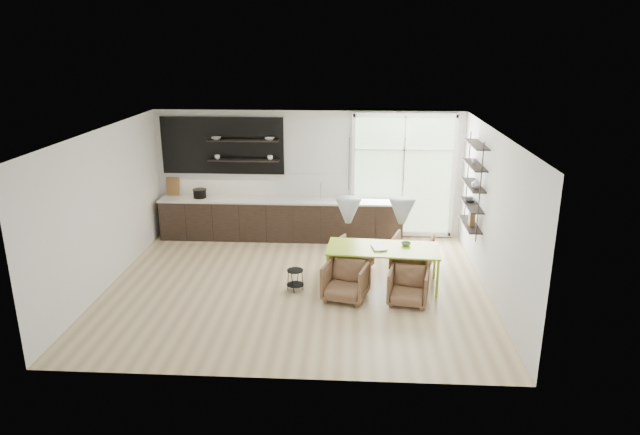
{
  "coord_description": "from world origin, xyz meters",
  "views": [
    {
      "loc": [
        1.01,
        -9.7,
        4.44
      ],
      "look_at": [
        0.41,
        0.6,
        1.18
      ],
      "focal_mm": 32.0,
      "sensor_mm": 36.0,
      "label": 1
    }
  ],
  "objects": [
    {
      "name": "armchair_front_right",
      "position": [
        2.01,
        -0.56,
        0.31
      ],
      "size": [
        0.79,
        0.8,
        0.63
      ],
      "primitive_type": "imported",
      "rotation": [
        0.0,
        0.0,
        -0.19
      ],
      "color": "brown",
      "rests_on": "ground"
    },
    {
      "name": "dining_table",
      "position": [
        1.6,
        0.17,
        0.7
      ],
      "size": [
        2.11,
        1.07,
        0.75
      ],
      "rotation": [
        0.0,
        0.0,
        -0.07
      ],
      "color": "#97BB1E",
      "rests_on": "ground"
    },
    {
      "name": "right_shelving",
      "position": [
        3.36,
        1.17,
        1.65
      ],
      "size": [
        0.26,
        1.22,
        1.9
      ],
      "color": "black",
      "rests_on": "ground"
    },
    {
      "name": "kitchen_run",
      "position": [
        -0.7,
        2.69,
        0.6
      ],
      "size": [
        5.54,
        0.69,
        2.75
      ],
      "color": "black",
      "rests_on": "ground"
    },
    {
      "name": "room",
      "position": [
        0.58,
        1.1,
        1.46
      ],
      "size": [
        7.02,
        6.01,
        2.91
      ],
      "color": "beige",
      "rests_on": "ground"
    },
    {
      "name": "table_bowl",
      "position": [
        2.03,
        0.32,
        0.78
      ],
      "size": [
        0.22,
        0.22,
        0.06
      ],
      "primitive_type": "imported",
      "rotation": [
        0.0,
        0.0,
        -0.27
      ],
      "color": "#4F7144",
      "rests_on": "dining_table"
    },
    {
      "name": "table_book",
      "position": [
        1.4,
        0.1,
        0.76
      ],
      "size": [
        0.31,
        0.37,
        0.03
      ],
      "primitive_type": "imported",
      "rotation": [
        0.0,
        0.0,
        0.19
      ],
      "color": "white",
      "rests_on": "dining_table"
    },
    {
      "name": "armchair_back_right",
      "position": [
        2.23,
        0.99,
        0.35
      ],
      "size": [
        0.95,
        0.97,
        0.71
      ],
      "primitive_type": "imported",
      "rotation": [
        0.0,
        0.0,
        2.85
      ],
      "color": "brown",
      "rests_on": "ground"
    },
    {
      "name": "armchair_front_left",
      "position": [
        0.92,
        -0.45,
        0.34
      ],
      "size": [
        0.9,
        0.91,
        0.68
      ],
      "primitive_type": "imported",
      "rotation": [
        0.0,
        0.0,
        -0.27
      ],
      "color": "brown",
      "rests_on": "ground"
    },
    {
      "name": "armchair_back_left",
      "position": [
        1.04,
        0.86,
        0.32
      ],
      "size": [
        0.91,
        0.92,
        0.64
      ],
      "primitive_type": "imported",
      "rotation": [
        0.0,
        0.0,
        2.72
      ],
      "color": "brown",
      "rests_on": "ground"
    },
    {
      "name": "wire_stool",
      "position": [
        -0.0,
        -0.15,
        0.26
      ],
      "size": [
        0.32,
        0.32,
        0.4
      ],
      "rotation": [
        0.0,
        0.0,
        -0.24
      ],
      "color": "black",
      "rests_on": "ground"
    }
  ]
}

